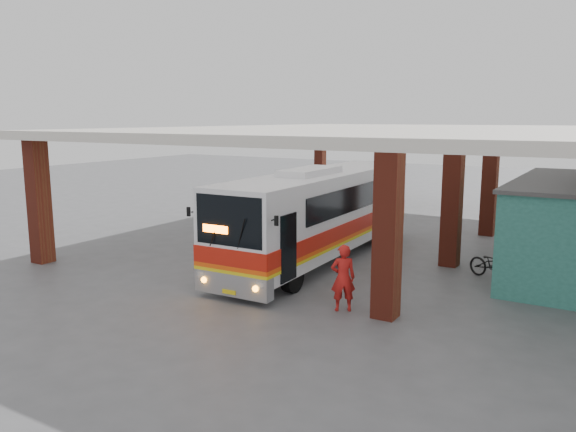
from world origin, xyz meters
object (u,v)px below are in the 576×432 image
at_px(motorcycle, 495,265).
at_px(pedestrian, 343,278).
at_px(coach_bus, 321,213).
at_px(red_chair, 517,235).

bearing_deg(motorcycle, pedestrian, 175.35).
distance_m(coach_bus, red_chair, 8.49).
xyz_separation_m(pedestrian, red_chair, (2.61, 10.79, -0.50)).
bearing_deg(motorcycle, coach_bus, 119.07).
height_order(coach_bus, pedestrian, coach_bus).
bearing_deg(coach_bus, motorcycle, 2.70).
bearing_deg(pedestrian, coach_bus, -90.45).
bearing_deg(red_chair, coach_bus, -118.13).
height_order(pedestrian, red_chair, pedestrian).
distance_m(coach_bus, pedestrian, 5.62).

